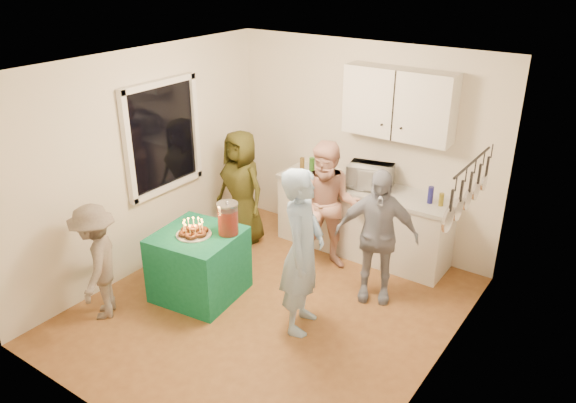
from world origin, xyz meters
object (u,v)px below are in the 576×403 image
Objects in this scene: counter at (362,221)px; child_near_left at (97,262)px; woman_back_left at (241,187)px; woman_back_center at (328,207)px; microwave at (370,176)px; punch_jar at (228,219)px; woman_back_right at (376,236)px; party_table at (199,264)px; man_birthday at (302,252)px.

child_near_left reaches higher than counter.
woman_back_center reaches higher than woman_back_left.
microwave is 1.54× the size of punch_jar.
microwave is 1.03m from woman_back_right.
microwave is at bearing 60.10° from party_table.
woman_back_right is at bearing 91.93° from child_near_left.
man_birthday is 1.14× the size of woman_back_right.
woman_back_center is (0.84, 1.34, 0.41)m from party_table.
punch_jar is 1.28m from woman_back_center.
punch_jar is 0.22× the size of woman_back_left.
microwave is 1.66m from woman_back_left.
microwave is at bearing 109.46° from child_near_left.
man_birthday reaches higher than party_table.
woman_back_right is (0.60, -0.84, 0.33)m from counter.
party_table is at bearing -132.81° from microwave.
woman_back_center reaches higher than child_near_left.
counter is 1.39× the size of woman_back_center.
woman_back_right reaches higher than counter.
man_birthday reaches higher than child_near_left.
woman_back_center is at bearing 57.90° from party_table.
woman_back_right is (2.04, -0.22, 0.00)m from woman_back_left.
party_table is (-1.02, -1.90, -0.05)m from counter.
counter is at bearing 102.17° from woman_back_right.
woman_back_center reaches higher than punch_jar.
punch_jar is at bearing 101.77° from child_near_left.
woman_back_left is 1.00× the size of woman_back_right.
party_table is 0.65m from punch_jar.
punch_jar is 0.21× the size of woman_back_center.
party_table is at bearing -144.69° from punch_jar.
man_birthday is at bearing -82.23° from counter.
woman_back_right is at bearing -43.60° from woman_back_center.
man_birthday is (0.17, -1.73, -0.19)m from microwave.
counter is 1.80m from man_birthday.
woman_back_center reaches higher than microwave.
counter is at bearing -9.66° from man_birthday.
woman_back_center is (1.27, 0.06, 0.04)m from woman_back_left.
woman_back_center is (0.56, 1.15, -0.14)m from punch_jar.
woman_back_left is at bearing 108.32° from party_table.
microwave is at bearing 98.83° from woman_back_right.
man_birthday is at bearing -135.12° from woman_back_right.
counter is at bearing 61.73° from party_table.
child_near_left is at bearing -120.04° from counter.
child_near_left is (-1.84, -1.04, -0.24)m from man_birthday.
party_table is 1.08m from child_near_left.
counter is 1.27× the size of man_birthday.
man_birthday is 0.97m from woman_back_right.
woman_back_right is (0.36, 0.90, -0.11)m from man_birthday.
woman_back_left reaches higher than microwave.
woman_back_left is 1.20× the size of child_near_left.
woman_back_left reaches higher than party_table.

